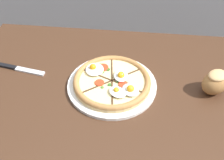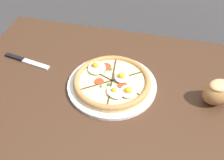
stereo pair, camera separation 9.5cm
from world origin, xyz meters
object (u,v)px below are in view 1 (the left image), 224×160
at_px(pizza, 112,82).
at_px(knife_main, 19,69).
at_px(bread_piece_near, 215,82).
at_px(dining_table, 136,115).

xyz_separation_m(pizza, knife_main, (-0.35, 0.05, -0.01)).
relative_size(pizza, bread_piece_near, 2.55).
relative_size(dining_table, pizza, 4.09).
distance_m(bread_piece_near, knife_main, 0.70).
relative_size(dining_table, bread_piece_near, 10.45).
relative_size(pizza, knife_main, 1.58).
relative_size(bread_piece_near, knife_main, 0.62).
distance_m(pizza, knife_main, 0.35).
bearing_deg(pizza, knife_main, 171.82).
height_order(dining_table, pizza, pizza).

